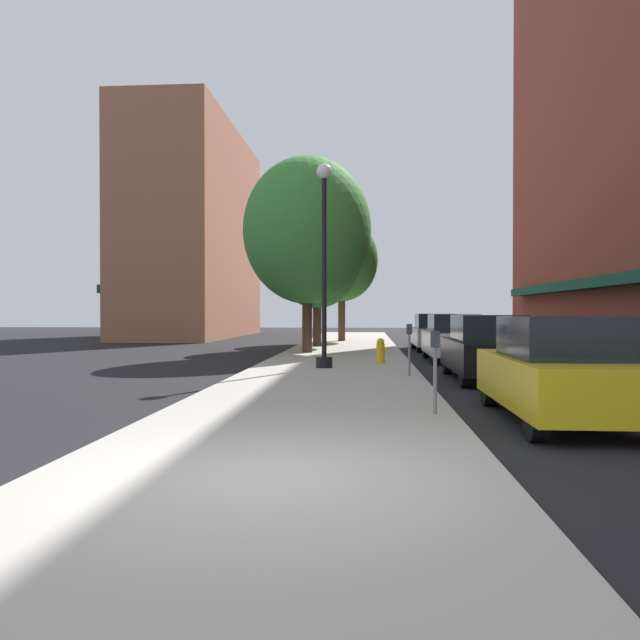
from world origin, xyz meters
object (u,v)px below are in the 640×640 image
lamppost (324,261)px  tree_near (307,230)px  fire_hydrant (381,350)px  car_silver (434,333)px  tree_far (342,260)px  parking_meter_far (409,343)px  tree_mid (317,258)px  car_yellow (560,371)px  parking_meter_near (435,362)px  car_black (487,349)px  car_white (453,338)px

lamppost → tree_near: 7.06m
fire_hydrant → car_silver: car_silver is taller
lamppost → tree_far: size_ratio=0.86×
tree_near → parking_meter_far: bearing=-68.8°
tree_mid → car_yellow: bearing=-74.5°
lamppost → tree_far: (-0.16, 16.92, 1.44)m
fire_hydrant → car_yellow: size_ratio=0.18×
parking_meter_near → tree_far: bearing=95.6°
tree_near → tree_mid: bearing=89.5°
tree_far → car_black: bearing=-76.9°
parking_meter_far → car_silver: bearing=81.1°
parking_meter_near → fire_hydrant: bearing=93.7°
tree_mid → car_white: 9.57m
lamppost → fire_hydrant: (1.67, 1.70, -2.68)m
fire_hydrant → tree_far: size_ratio=0.11×
fire_hydrant → car_black: car_black is taller
parking_meter_near → tree_far: size_ratio=0.19×
fire_hydrant → car_black: size_ratio=0.18×
fire_hydrant → car_black: bearing=-55.4°
parking_meter_far → car_yellow: bearing=-71.5°
tree_mid → tree_far: size_ratio=0.95×
fire_hydrant → car_white: (2.58, 2.47, 0.29)m
tree_near → car_silver: size_ratio=1.82×
car_white → car_silver: size_ratio=1.00×
car_white → lamppost: bearing=-135.3°
lamppost → fire_hydrant: 3.59m
parking_meter_near → car_black: (1.95, 6.04, -0.14)m
car_white → tree_near: bearing=154.9°
tree_mid → tree_far: bearing=80.5°
tree_far → car_silver: (4.42, -6.60, -3.83)m
car_black → tree_near: bearing=120.5°
parking_meter_near → car_yellow: size_ratio=0.30×
lamppost → fire_hydrant: size_ratio=7.47×
parking_meter_near → tree_near: (-3.44, 14.82, 4.03)m
lamppost → tree_near: size_ratio=0.76×
tree_near → lamppost: bearing=-80.4°
car_silver → parking_meter_near: bearing=-94.5°
fire_hydrant → parking_meter_far: (0.63, -3.84, 0.43)m
car_white → parking_meter_far: bearing=-106.8°
tree_near → car_yellow: 16.21m
car_yellow → tree_mid: bearing=106.7°
lamppost → parking_meter_far: lamppost is taller
parking_meter_near → tree_far: 25.39m
tree_far → tree_near: bearing=-95.5°
tree_mid → car_silver: (5.35, -0.99, -3.46)m
lamppost → tree_far: bearing=90.5°
tree_mid → car_black: 14.79m
tree_far → car_white: size_ratio=1.60×
parking_meter_near → parking_meter_far: same height
car_silver → fire_hydrant: bearing=-105.1°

